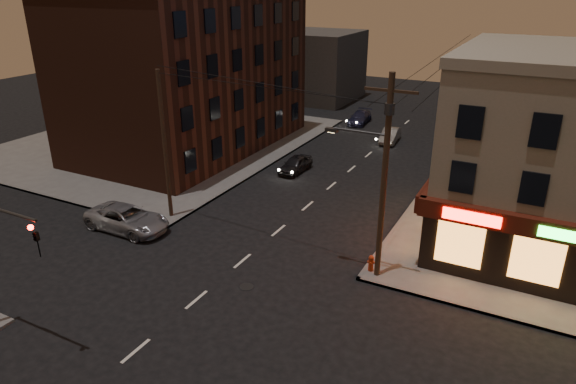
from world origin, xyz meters
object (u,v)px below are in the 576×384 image
Objects in this scene: suv_cross at (127,219)px; sedan_near at (296,164)px; sedan_far at (360,118)px; sedan_mid at (390,135)px; fire_hydrant at (371,262)px.

suv_cross reaches higher than sedan_near.
sedan_far is at bearing -7.49° from suv_cross.
fire_hydrant is at bearing -80.44° from sedan_mid.
suv_cross is 29.48m from sedan_far.
sedan_mid is at bearing 70.82° from sedan_near.
sedan_far is (-4.71, 4.86, -0.02)m from sedan_mid.
suv_cross is 1.44× the size of sedan_near.
fire_hydrant is (5.90, -22.36, -0.01)m from sedan_mid.
sedan_near is 11.72m from sedan_mid.
suv_cross is 14.53m from fire_hydrant.
sedan_near is at bearing -115.73° from sedan_mid.
sedan_near is 0.95× the size of sedan_mid.
sedan_mid is 6.77m from sedan_far.
sedan_near is 15.16m from fire_hydrant.
sedan_near is 0.87× the size of sedan_far.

